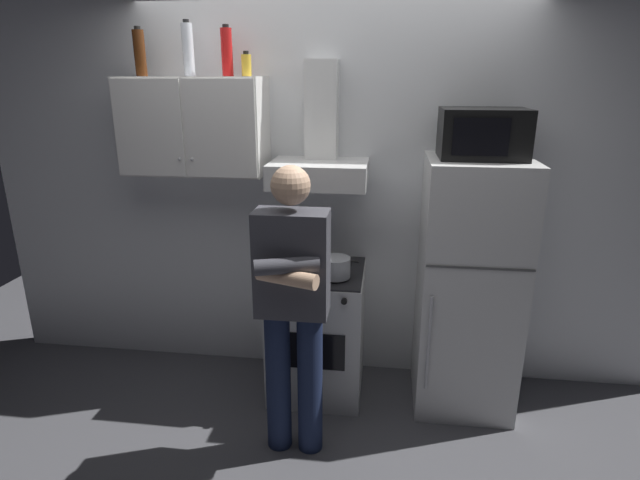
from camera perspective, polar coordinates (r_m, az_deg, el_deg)
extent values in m
plane|color=#4C4C51|center=(3.46, 0.00, -18.45)|extent=(7.00, 7.00, 0.00)
cube|color=white|center=(3.45, 1.31, 6.21)|extent=(4.80, 0.10, 2.70)
cube|color=white|center=(3.38, -13.90, 12.31)|extent=(0.90, 0.34, 0.60)
cube|color=white|center=(3.31, -18.71, 11.79)|extent=(0.43, 0.01, 0.58)
cube|color=white|center=(3.14, -11.14, 12.10)|extent=(0.43, 0.01, 0.58)
sphere|color=#B2B2B7|center=(3.24, -15.51, 8.76)|extent=(0.02, 0.02, 0.02)
sphere|color=#B2B2B7|center=(3.21, -14.18, 8.78)|extent=(0.02, 0.02, 0.02)
cube|color=silver|center=(3.45, -0.29, -10.22)|extent=(0.60, 0.60, 0.85)
cube|color=black|center=(3.27, -0.30, -3.54)|extent=(0.59, 0.59, 0.01)
cube|color=black|center=(3.17, -1.05, -12.39)|extent=(0.42, 0.01, 0.24)
cylinder|color=black|center=(3.17, -2.93, -4.01)|extent=(0.16, 0.16, 0.01)
cylinder|color=black|center=(3.14, 1.76, -4.24)|extent=(0.16, 0.16, 0.01)
cylinder|color=black|center=(3.39, -2.20, -2.51)|extent=(0.16, 0.16, 0.01)
cylinder|color=black|center=(3.36, 2.18, -2.71)|extent=(0.16, 0.16, 0.01)
cylinder|color=black|center=(3.04, -4.87, -6.46)|extent=(0.04, 0.02, 0.04)
cylinder|color=black|center=(3.01, -2.43, -6.61)|extent=(0.04, 0.02, 0.04)
cylinder|color=black|center=(2.99, 0.23, -6.77)|extent=(0.04, 0.02, 0.04)
cylinder|color=black|center=(2.98, 2.72, -6.89)|extent=(0.04, 0.02, 0.04)
cube|color=white|center=(3.17, -0.12, 7.46)|extent=(0.60, 0.44, 0.15)
cube|color=white|center=(3.26, 0.21, 14.40)|extent=(0.20, 0.16, 0.60)
cube|color=silver|center=(3.30, 16.32, -5.09)|extent=(0.60, 0.60, 1.60)
cube|color=#4C4C4C|center=(2.94, 17.55, -3.06)|extent=(0.59, 0.01, 0.01)
cylinder|color=silver|center=(3.09, 12.10, -11.32)|extent=(0.02, 0.02, 0.60)
cube|color=black|center=(3.09, 17.80, 11.33)|extent=(0.48, 0.36, 0.28)
cube|color=black|center=(2.91, 17.62, 10.97)|extent=(0.30, 0.01, 0.20)
cylinder|color=#192342|center=(2.96, -4.70, -15.46)|extent=(0.14, 0.14, 0.85)
cylinder|color=#192342|center=(2.93, -1.13, -15.76)|extent=(0.14, 0.14, 0.85)
cube|color=#3F3F47|center=(2.62, -3.17, -2.66)|extent=(0.38, 0.20, 0.56)
cylinder|color=#3F3F47|center=(2.48, -3.77, -2.92)|extent=(0.33, 0.17, 0.08)
cylinder|color=#DBAD89|center=(2.50, -3.75, -4.21)|extent=(0.33, 0.17, 0.08)
sphere|color=#DBAD89|center=(2.51, -3.33, 6.14)|extent=(0.20, 0.20, 0.20)
cylinder|color=#B7BABF|center=(3.11, 1.78, -3.08)|extent=(0.18, 0.18, 0.12)
cylinder|color=black|center=(3.11, -0.34, -2.24)|extent=(0.05, 0.01, 0.01)
cylinder|color=black|center=(3.09, 3.92, -2.42)|extent=(0.05, 0.01, 0.01)
cylinder|color=red|center=(3.33, -10.41, 20.02)|extent=(0.07, 0.07, 0.28)
cylinder|color=black|center=(3.34, -10.57, 22.56)|extent=(0.04, 0.04, 0.02)
cylinder|color=gold|center=(3.27, -8.27, 18.84)|extent=(0.06, 0.06, 0.13)
cylinder|color=black|center=(3.27, -8.33, 20.11)|extent=(0.03, 0.03, 0.02)
cylinder|color=#47230F|center=(3.47, -19.59, 19.16)|extent=(0.07, 0.07, 0.27)
cylinder|color=black|center=(3.48, -19.85, 21.51)|extent=(0.04, 0.04, 0.02)
cylinder|color=silver|center=(3.38, -14.61, 19.95)|extent=(0.07, 0.07, 0.30)
cylinder|color=black|center=(3.39, -14.84, 22.68)|extent=(0.04, 0.04, 0.02)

